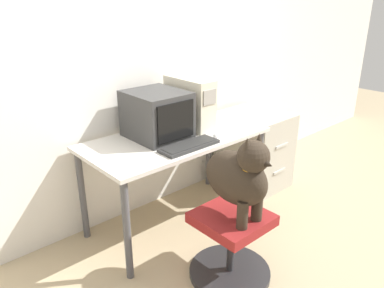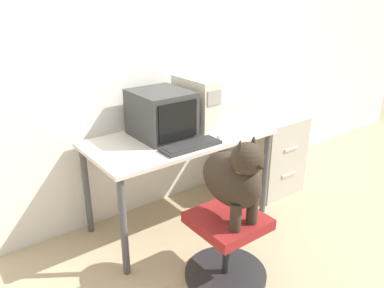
{
  "view_description": "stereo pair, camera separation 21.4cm",
  "coord_description": "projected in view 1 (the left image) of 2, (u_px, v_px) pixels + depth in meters",
  "views": [
    {
      "loc": [
        -1.73,
        -1.75,
        1.79
      ],
      "look_at": [
        -0.13,
        0.03,
        0.84
      ],
      "focal_mm": 35.0,
      "sensor_mm": 36.0,
      "label": 1
    },
    {
      "loc": [
        -1.56,
        -1.89,
        1.79
      ],
      "look_at": [
        -0.13,
        0.03,
        0.84
      ],
      "focal_mm": 35.0,
      "sensor_mm": 36.0,
      "label": 2
    }
  ],
  "objects": [
    {
      "name": "crt_monitor",
      "position": [
        157.0,
        115.0,
        2.84
      ],
      "size": [
        0.4,
        0.46,
        0.36
      ],
      "color": "#383838",
      "rests_on": "desk"
    },
    {
      "name": "pc_tower",
      "position": [
        190.0,
        103.0,
        3.05
      ],
      "size": [
        0.18,
        0.47,
        0.41
      ],
      "color": "beige",
      "rests_on": "desk"
    },
    {
      "name": "dog",
      "position": [
        239.0,
        175.0,
        2.27
      ],
      "size": [
        0.25,
        0.49,
        0.58
      ],
      "color": "#33281E",
      "rests_on": "office_chair"
    },
    {
      "name": "office_chair",
      "position": [
        231.0,
        245.0,
        2.5
      ],
      "size": [
        0.56,
        0.56,
        0.48
      ],
      "color": "#262628",
      "rests_on": "ground_plane"
    },
    {
      "name": "computer_mouse",
      "position": [
        216.0,
        136.0,
        2.87
      ],
      "size": [
        0.06,
        0.04,
        0.04
      ],
      "color": "silver",
      "rests_on": "desk"
    },
    {
      "name": "filing_cabinet",
      "position": [
        254.0,
        149.0,
        3.71
      ],
      "size": [
        0.52,
        0.63,
        0.74
      ],
      "color": "#B7B2A3",
      "rests_on": "ground_plane"
    },
    {
      "name": "ground_plane",
      "position": [
        206.0,
        240.0,
        2.95
      ],
      "size": [
        12.0,
        12.0,
        0.0
      ],
      "primitive_type": "plane",
      "color": "tan"
    },
    {
      "name": "keyboard",
      "position": [
        189.0,
        146.0,
        2.7
      ],
      "size": [
        0.46,
        0.16,
        0.03
      ],
      "color": "#2D2D2D",
      "rests_on": "desk"
    },
    {
      "name": "desk",
      "position": [
        176.0,
        147.0,
        2.94
      ],
      "size": [
        1.45,
        0.73,
        0.77
      ],
      "color": "silver",
      "rests_on": "ground_plane"
    },
    {
      "name": "wall_back",
      "position": [
        141.0,
        61.0,
        3.01
      ],
      "size": [
        8.0,
        0.05,
        2.6
      ],
      "color": "white",
      "rests_on": "ground_plane"
    }
  ]
}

